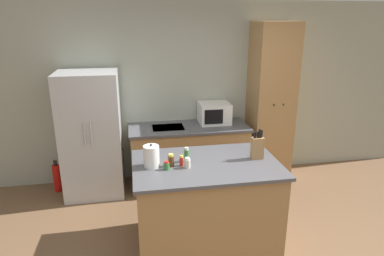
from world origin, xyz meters
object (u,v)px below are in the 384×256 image
pantry_cabinet (271,103)px  spice_bottle_tall_dark (171,160)px  microwave (214,113)px  knife_block (257,147)px  spice_bottle_short_red (167,166)px  spice_bottle_amber_oil (182,161)px  refrigerator (92,134)px  spice_bottle_pale_salt (187,155)px  kettle (151,156)px  fire_extinguisher (57,178)px  spice_bottle_green_herb (187,163)px

pantry_cabinet → spice_bottle_tall_dark: bearing=-138.3°
microwave → knife_block: knife_block is taller
microwave → pantry_cabinet: bearing=-3.8°
spice_bottle_short_red → spice_bottle_amber_oil: 0.17m
refrigerator → knife_block: 2.31m
refrigerator → knife_block: size_ratio=5.15×
pantry_cabinet → spice_bottle_pale_salt: bearing=-136.9°
spice_bottle_amber_oil → spice_bottle_pale_salt: (0.07, 0.10, 0.02)m
knife_block → spice_bottle_short_red: (-0.98, -0.11, -0.09)m
refrigerator → pantry_cabinet: pantry_cabinet is taller
spice_bottle_tall_dark → spice_bottle_amber_oil: spice_bottle_tall_dark is taller
microwave → spice_bottle_amber_oil: bearing=-114.7°
spice_bottle_amber_oil → spice_bottle_tall_dark: bearing=172.4°
spice_bottle_pale_salt → microwave: bearing=66.1°
microwave → kettle: 1.82m
knife_block → spice_bottle_amber_oil: knife_block is taller
spice_bottle_pale_salt → fire_extinguisher: spice_bottle_pale_salt is taller
refrigerator → spice_bottle_amber_oil: size_ratio=15.35×
pantry_cabinet → spice_bottle_tall_dark: size_ratio=18.02×
microwave → knife_block: size_ratio=1.33×
pantry_cabinet → spice_bottle_tall_dark: (-1.65, -1.47, -0.16)m
pantry_cabinet → spice_bottle_pale_salt: (-1.48, -1.39, -0.15)m
pantry_cabinet → fire_extinguisher: (-3.12, 0.01, -0.95)m
refrigerator → spice_bottle_pale_salt: refrigerator is taller
spice_bottle_short_red → spice_bottle_tall_dark: bearing=54.4°
spice_bottle_amber_oil → spice_bottle_pale_salt: 0.12m
spice_bottle_short_red → spice_bottle_amber_oil: size_ratio=0.76×
spice_bottle_amber_oil → fire_extinguisher: (-1.57, 1.50, -0.78)m
spice_bottle_tall_dark → spice_bottle_pale_salt: size_ratio=0.83×
spice_bottle_green_herb → kettle: (-0.35, 0.09, 0.06)m
spice_bottle_amber_oil → kettle: 0.31m
spice_bottle_green_herb → spice_bottle_tall_dark: bearing=155.4°
spice_bottle_amber_oil → refrigerator: bearing=126.1°
refrigerator → pantry_cabinet: size_ratio=0.74×
refrigerator → microwave: size_ratio=3.87×
pantry_cabinet → spice_bottle_amber_oil: (-1.55, -1.49, -0.17)m
spice_bottle_short_red → spice_bottle_amber_oil: bearing=21.2°
pantry_cabinet → spice_bottle_pale_salt: pantry_cabinet is taller
spice_bottle_tall_dark → spice_bottle_green_herb: size_ratio=1.19×
spice_bottle_pale_salt → kettle: 0.38m
knife_block → spice_bottle_green_herb: knife_block is taller
pantry_cabinet → fire_extinguisher: pantry_cabinet is taller
refrigerator → kettle: 1.57m
knife_block → spice_bottle_amber_oil: 0.82m
kettle → fire_extinguisher: (-1.27, 1.47, -0.84)m
spice_bottle_short_red → spice_bottle_green_herb: (0.21, 0.00, 0.01)m
pantry_cabinet → spice_bottle_pale_salt: size_ratio=14.92×
spice_bottle_tall_dark → spice_bottle_amber_oil: (0.10, -0.01, -0.01)m
spice_bottle_tall_dark → spice_bottle_amber_oil: 0.11m
kettle → fire_extinguisher: bearing=130.9°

